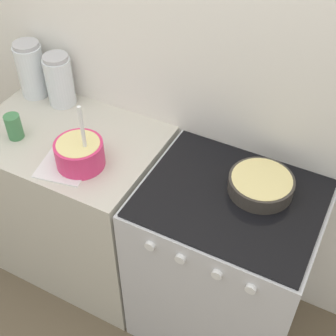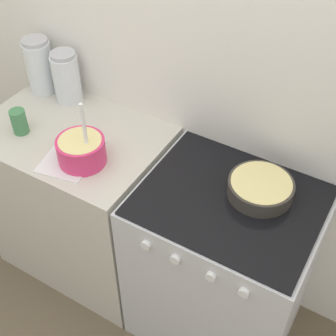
{
  "view_description": "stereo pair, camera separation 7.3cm",
  "coord_description": "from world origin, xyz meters",
  "px_view_note": "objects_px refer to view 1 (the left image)",
  "views": [
    {
      "loc": [
        0.74,
        -0.93,
        2.25
      ],
      "look_at": [
        0.11,
        0.28,
        0.96
      ],
      "focal_mm": 50.0,
      "sensor_mm": 36.0,
      "label": 1
    },
    {
      "loc": [
        0.8,
        -0.89,
        2.25
      ],
      "look_at": [
        0.11,
        0.28,
        0.96
      ],
      "focal_mm": 50.0,
      "sensor_mm": 36.0,
      "label": 2
    }
  ],
  "objects_px": {
    "baking_pan": "(261,184)",
    "storage_jar_left": "(32,73)",
    "tin_can": "(14,127)",
    "stove": "(223,265)",
    "mixing_bowl": "(79,152)",
    "storage_jar_middle": "(60,83)"
  },
  "relations": [
    {
      "from": "mixing_bowl",
      "to": "storage_jar_left",
      "type": "distance_m",
      "value": 0.6
    },
    {
      "from": "stove",
      "to": "tin_can",
      "type": "relative_size",
      "value": 7.87
    },
    {
      "from": "mixing_bowl",
      "to": "storage_jar_left",
      "type": "xyz_separation_m",
      "value": [
        -0.5,
        0.33,
        0.05
      ]
    },
    {
      "from": "mixing_bowl",
      "to": "storage_jar_middle",
      "type": "height_order",
      "value": "mixing_bowl"
    },
    {
      "from": "tin_can",
      "to": "mixing_bowl",
      "type": "bearing_deg",
      "value": -2.3
    },
    {
      "from": "stove",
      "to": "baking_pan",
      "type": "xyz_separation_m",
      "value": [
        0.09,
        0.08,
        0.49
      ]
    },
    {
      "from": "mixing_bowl",
      "to": "storage_jar_left",
      "type": "relative_size",
      "value": 1.11
    },
    {
      "from": "mixing_bowl",
      "to": "storage_jar_middle",
      "type": "xyz_separation_m",
      "value": [
        -0.34,
        0.33,
        0.04
      ]
    },
    {
      "from": "stove",
      "to": "mixing_bowl",
      "type": "relative_size",
      "value": 2.96
    },
    {
      "from": "mixing_bowl",
      "to": "tin_can",
      "type": "relative_size",
      "value": 2.66
    },
    {
      "from": "stove",
      "to": "mixing_bowl",
      "type": "height_order",
      "value": "mixing_bowl"
    },
    {
      "from": "baking_pan",
      "to": "stove",
      "type": "bearing_deg",
      "value": -135.71
    },
    {
      "from": "stove",
      "to": "storage_jar_left",
      "type": "relative_size",
      "value": 3.28
    },
    {
      "from": "storage_jar_left",
      "to": "tin_can",
      "type": "height_order",
      "value": "storage_jar_left"
    },
    {
      "from": "baking_pan",
      "to": "storage_jar_left",
      "type": "distance_m",
      "value": 1.23
    },
    {
      "from": "mixing_bowl",
      "to": "storage_jar_middle",
      "type": "relative_size",
      "value": 1.21
    },
    {
      "from": "stove",
      "to": "baking_pan",
      "type": "bearing_deg",
      "value": 44.29
    },
    {
      "from": "baking_pan",
      "to": "tin_can",
      "type": "bearing_deg",
      "value": -170.22
    },
    {
      "from": "stove",
      "to": "baking_pan",
      "type": "height_order",
      "value": "baking_pan"
    },
    {
      "from": "storage_jar_middle",
      "to": "mixing_bowl",
      "type": "bearing_deg",
      "value": -44.12
    },
    {
      "from": "mixing_bowl",
      "to": "tin_can",
      "type": "height_order",
      "value": "mixing_bowl"
    },
    {
      "from": "baking_pan",
      "to": "storage_jar_middle",
      "type": "bearing_deg",
      "value": 173.2
    }
  ]
}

